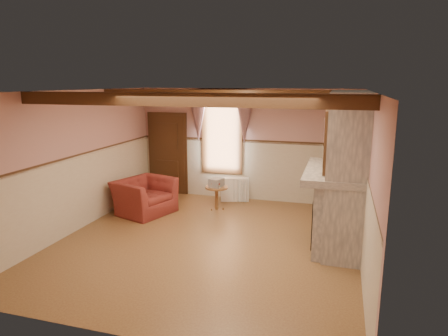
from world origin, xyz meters
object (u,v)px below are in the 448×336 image
(mantel_clock, at_px, (337,156))
(oil_lamp, at_px, (336,157))
(bowl, at_px, (336,166))
(side_table, at_px, (217,198))
(armchair, at_px, (144,196))
(radiator, at_px, (235,189))

(mantel_clock, height_order, oil_lamp, oil_lamp)
(bowl, bearing_deg, side_table, 154.25)
(oil_lamp, bearing_deg, mantel_clock, 90.00)
(armchair, distance_m, radiator, 2.30)
(radiator, xyz_separation_m, oil_lamp, (2.43, -1.67, 1.26))
(bowl, relative_size, mantel_clock, 1.53)
(armchair, distance_m, side_table, 1.67)
(side_table, height_order, radiator, radiator)
(radiator, relative_size, oil_lamp, 2.50)
(mantel_clock, bearing_deg, bowl, -90.00)
(armchair, xyz_separation_m, radiator, (1.74, 1.50, -0.09))
(armchair, xyz_separation_m, mantel_clock, (4.17, 0.19, 1.13))
(radiator, height_order, oil_lamp, oil_lamp)
(side_table, bearing_deg, armchair, -154.12)
(side_table, bearing_deg, mantel_clock, -11.48)
(mantel_clock, xyz_separation_m, oil_lamp, (0.00, -0.36, 0.04))
(armchair, relative_size, radiator, 1.73)
(side_table, distance_m, bowl, 3.19)
(armchair, bearing_deg, mantel_clock, -68.62)
(radiator, height_order, bowl, bowl)
(mantel_clock, relative_size, oil_lamp, 0.86)
(bowl, distance_m, oil_lamp, 0.40)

